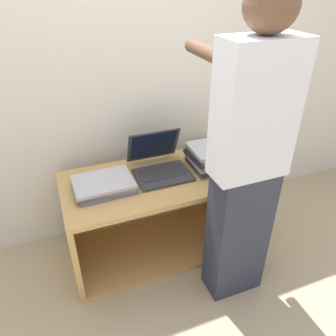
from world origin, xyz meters
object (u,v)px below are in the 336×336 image
laptop_stack_right (216,156)px  person (247,165)px  laptop_open (160,165)px  laptop_stack_left (104,184)px

laptop_stack_right → person: size_ratio=0.22×
laptop_open → laptop_stack_left: size_ratio=1.00×
laptop_stack_left → person: bearing=-35.5°
laptop_open → person: 0.68m
laptop_stack_left → person: (0.69, -0.49, 0.27)m
laptop_stack_left → laptop_stack_right: size_ratio=0.98×
person → laptop_stack_right: bearing=78.0°
laptop_stack_left → laptop_stack_right: laptop_stack_right is taller
laptop_stack_right → person: 0.55m
person → laptop_stack_left: bearing=144.5°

